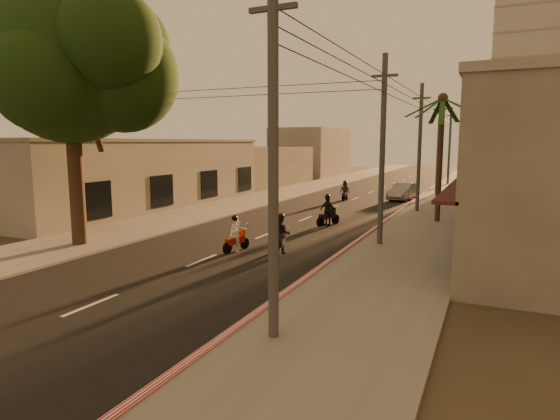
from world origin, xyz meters
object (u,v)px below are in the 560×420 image
at_px(scooter_far_a, 345,191).
at_px(broadleaf_tree, 78,65).
at_px(scooter_red, 235,235).
at_px(parked_car, 403,191).
at_px(scooter_mid_b, 327,211).
at_px(scooter_mid_a, 281,235).
at_px(palm_tree, 443,106).

bearing_deg(scooter_far_a, broadleaf_tree, -110.22).
relative_size(scooter_red, parked_car, 0.37).
relative_size(broadleaf_tree, scooter_far_a, 6.79).
bearing_deg(broadleaf_tree, scooter_mid_b, 49.22).
height_order(scooter_mid_a, scooter_far_a, scooter_mid_a).
xyz_separation_m(palm_tree, scooter_mid_a, (-5.49, -11.41, -6.31)).
bearing_deg(scooter_mid_a, scooter_mid_b, 77.64).
distance_m(scooter_red, scooter_mid_b, 8.35).
bearing_deg(scooter_mid_a, scooter_far_a, 83.18).
bearing_deg(scooter_mid_a, parked_car, 70.78).
bearing_deg(scooter_far_a, palm_tree, -50.30).
distance_m(scooter_mid_a, scooter_mid_b, 7.67).
relative_size(palm_tree, parked_car, 1.77).
distance_m(palm_tree, parked_car, 13.39).
relative_size(broadleaf_tree, palm_tree, 1.48).
distance_m(scooter_mid_b, scooter_far_a, 12.63).
distance_m(palm_tree, scooter_mid_a, 14.15).
bearing_deg(parked_car, scooter_mid_a, -85.86).
relative_size(palm_tree, scooter_mid_a, 4.43).
xyz_separation_m(broadleaf_tree, parked_car, (10.60, 24.91, -7.74)).
xyz_separation_m(broadleaf_tree, scooter_red, (7.08, 1.91, -7.72)).
bearing_deg(scooter_red, scooter_mid_b, 90.25).
bearing_deg(scooter_mid_b, broadleaf_tree, -107.64).
relative_size(scooter_mid_b, parked_car, 0.42).
height_order(broadleaf_tree, scooter_red, broadleaf_tree).
distance_m(palm_tree, scooter_red, 15.50).
bearing_deg(palm_tree, scooter_red, -122.24).
bearing_deg(scooter_red, scooter_mid_a, 26.13).
bearing_deg(scooter_red, palm_tree, 69.28).
height_order(broadleaf_tree, parked_car, broadleaf_tree).
xyz_separation_m(palm_tree, scooter_mid_b, (-5.90, -3.76, -6.27)).
xyz_separation_m(broadleaf_tree, scooter_far_a, (6.09, 22.45, -7.69)).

